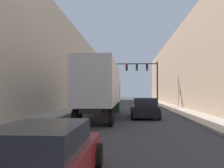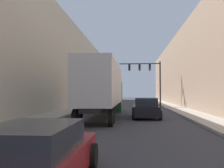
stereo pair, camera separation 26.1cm
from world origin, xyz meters
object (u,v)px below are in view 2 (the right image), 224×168
sedan_car (35,158)px  traffic_signal_gantry (149,74)px  suv_car (146,108)px  semi_truck (104,88)px

sedan_car → traffic_signal_gantry: (4.24, 30.39, 3.85)m
sedan_car → suv_car: 14.80m
sedan_car → traffic_signal_gantry: size_ratio=0.70×
sedan_car → suv_car: bearing=78.5°
semi_truck → suv_car: (3.31, -0.53, -1.58)m
sedan_car → semi_truck: bearing=91.4°
semi_truck → traffic_signal_gantry: size_ratio=2.15×
suv_car → traffic_signal_gantry: 16.37m
sedan_car → suv_car: suv_car is taller
semi_truck → sedan_car: bearing=-88.6°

